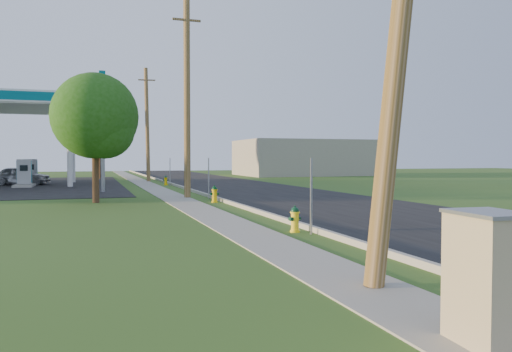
{
  "coord_description": "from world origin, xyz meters",
  "views": [
    {
      "loc": [
        -5.23,
        -7.64,
        2.01
      ],
      "look_at": [
        0.0,
        8.0,
        1.4
      ],
      "focal_mm": 35.0,
      "sensor_mm": 36.0,
      "label": 1
    }
  ],
  "objects_px": {
    "hydrant_mid": "(215,194)",
    "hydrant_far": "(166,180)",
    "hydrant_near": "(295,219)",
    "utility_cabinet": "(489,280)",
    "car_silver": "(21,176)",
    "price_pylon": "(102,98)",
    "fuel_pump_ne": "(24,176)",
    "tree_lot": "(101,131)",
    "utility_pole_far": "(147,124)",
    "fuel_pump_se": "(31,174)",
    "tree_verge": "(97,119)",
    "utility_pole_mid": "(187,98)"
  },
  "relations": [
    {
      "from": "hydrant_mid",
      "to": "hydrant_far",
      "type": "distance_m",
      "value": 14.82
    },
    {
      "from": "hydrant_far",
      "to": "hydrant_near",
      "type": "bearing_deg",
      "value": -90.09
    },
    {
      "from": "hydrant_near",
      "to": "utility_cabinet",
      "type": "relative_size",
      "value": 0.5
    },
    {
      "from": "hydrant_far",
      "to": "car_silver",
      "type": "bearing_deg",
      "value": 160.69
    },
    {
      "from": "hydrant_near",
      "to": "price_pylon",
      "type": "bearing_deg",
      "value": 104.19
    },
    {
      "from": "fuel_pump_ne",
      "to": "car_silver",
      "type": "bearing_deg",
      "value": 101.91
    },
    {
      "from": "price_pylon",
      "to": "tree_lot",
      "type": "xyz_separation_m",
      "value": [
        0.35,
        19.14,
        -0.95
      ]
    },
    {
      "from": "utility_pole_far",
      "to": "fuel_pump_ne",
      "type": "bearing_deg",
      "value": -150.67
    },
    {
      "from": "utility_pole_far",
      "to": "tree_lot",
      "type": "relative_size",
      "value": 1.36
    },
    {
      "from": "utility_pole_far",
      "to": "price_pylon",
      "type": "bearing_deg",
      "value": -107.33
    },
    {
      "from": "hydrant_far",
      "to": "fuel_pump_ne",
      "type": "bearing_deg",
      "value": 173.37
    },
    {
      "from": "car_silver",
      "to": "utility_pole_far",
      "type": "bearing_deg",
      "value": -61.15
    },
    {
      "from": "fuel_pump_ne",
      "to": "fuel_pump_se",
      "type": "xyz_separation_m",
      "value": [
        0.0,
        4.0,
        0.0
      ]
    },
    {
      "from": "utility_pole_far",
      "to": "tree_verge",
      "type": "distance_m",
      "value": 19.93
    },
    {
      "from": "utility_pole_mid",
      "to": "tree_lot",
      "type": "relative_size",
      "value": 1.41
    },
    {
      "from": "utility_pole_mid",
      "to": "fuel_pump_se",
      "type": "height_order",
      "value": "utility_pole_mid"
    },
    {
      "from": "hydrant_mid",
      "to": "car_silver",
      "type": "height_order",
      "value": "car_silver"
    },
    {
      "from": "hydrant_near",
      "to": "fuel_pump_se",
      "type": "bearing_deg",
      "value": 107.96
    },
    {
      "from": "fuel_pump_se",
      "to": "car_silver",
      "type": "bearing_deg",
      "value": -107.73
    },
    {
      "from": "price_pylon",
      "to": "car_silver",
      "type": "distance_m",
      "value": 12.29
    },
    {
      "from": "tree_lot",
      "to": "utility_cabinet",
      "type": "distance_m",
      "value": 45.38
    },
    {
      "from": "utility_pole_far",
      "to": "fuel_pump_se",
      "type": "relative_size",
      "value": 2.97
    },
    {
      "from": "utility_pole_far",
      "to": "hydrant_near",
      "type": "xyz_separation_m",
      "value": [
        0.6,
        -30.31,
        -4.45
      ]
    },
    {
      "from": "utility_pole_mid",
      "to": "tree_lot",
      "type": "height_order",
      "value": "utility_pole_mid"
    },
    {
      "from": "hydrant_mid",
      "to": "hydrant_far",
      "type": "height_order",
      "value": "hydrant_mid"
    },
    {
      "from": "utility_pole_mid",
      "to": "car_silver",
      "type": "bearing_deg",
      "value": 121.41
    },
    {
      "from": "utility_pole_far",
      "to": "hydrant_near",
      "type": "bearing_deg",
      "value": -88.86
    },
    {
      "from": "hydrant_far",
      "to": "car_silver",
      "type": "relative_size",
      "value": 0.18
    },
    {
      "from": "hydrant_mid",
      "to": "hydrant_far",
      "type": "bearing_deg",
      "value": 90.13
    },
    {
      "from": "utility_pole_far",
      "to": "fuel_pump_ne",
      "type": "relative_size",
      "value": 2.97
    },
    {
      "from": "utility_pole_far",
      "to": "hydrant_mid",
      "type": "height_order",
      "value": "utility_pole_far"
    },
    {
      "from": "utility_pole_mid",
      "to": "hydrant_near",
      "type": "height_order",
      "value": "utility_pole_mid"
    },
    {
      "from": "tree_verge",
      "to": "hydrant_far",
      "type": "height_order",
      "value": "tree_verge"
    },
    {
      "from": "price_pylon",
      "to": "hydrant_near",
      "type": "xyz_separation_m",
      "value": [
        4.5,
        -17.81,
        -5.08
      ]
    },
    {
      "from": "price_pylon",
      "to": "hydrant_far",
      "type": "bearing_deg",
      "value": 54.63
    },
    {
      "from": "fuel_pump_se",
      "to": "utility_pole_mid",
      "type": "bearing_deg",
      "value": -62.37
    },
    {
      "from": "utility_pole_far",
      "to": "hydrant_near",
      "type": "relative_size",
      "value": 13.22
    },
    {
      "from": "utility_pole_mid",
      "to": "utility_pole_far",
      "type": "distance_m",
      "value": 18.0
    },
    {
      "from": "tree_lot",
      "to": "hydrant_near",
      "type": "distance_m",
      "value": 37.41
    },
    {
      "from": "utility_cabinet",
      "to": "car_silver",
      "type": "bearing_deg",
      "value": 103.7
    },
    {
      "from": "tree_lot",
      "to": "car_silver",
      "type": "height_order",
      "value": "tree_lot"
    },
    {
      "from": "utility_pole_mid",
      "to": "utility_cabinet",
      "type": "xyz_separation_m",
      "value": [
        -0.66,
        -20.49,
        -4.23
      ]
    },
    {
      "from": "hydrant_far",
      "to": "price_pylon",
      "type": "bearing_deg",
      "value": -125.37
    },
    {
      "from": "fuel_pump_ne",
      "to": "hydrant_mid",
      "type": "height_order",
      "value": "fuel_pump_ne"
    },
    {
      "from": "fuel_pump_se",
      "to": "fuel_pump_ne",
      "type": "bearing_deg",
      "value": -90.0
    },
    {
      "from": "utility_pole_far",
      "to": "hydrant_mid",
      "type": "relative_size",
      "value": 12.44
    },
    {
      "from": "hydrant_mid",
      "to": "tree_lot",
      "type": "bearing_deg",
      "value": 98.71
    },
    {
      "from": "utility_pole_far",
      "to": "utility_cabinet",
      "type": "distance_m",
      "value": 38.71
    },
    {
      "from": "utility_pole_far",
      "to": "tree_lot",
      "type": "bearing_deg",
      "value": 118.16
    },
    {
      "from": "hydrant_far",
      "to": "utility_cabinet",
      "type": "height_order",
      "value": "utility_cabinet"
    }
  ]
}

